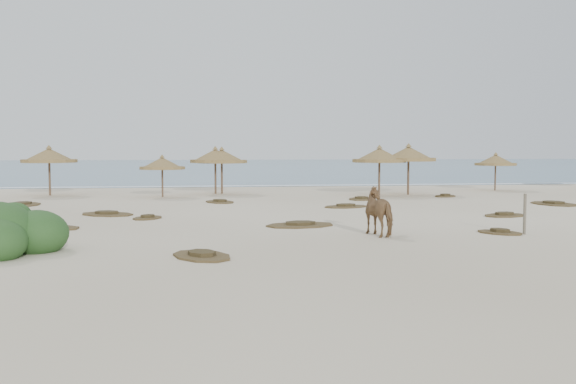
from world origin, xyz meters
name	(u,v)px	position (x,y,z in m)	size (l,w,h in m)	color
ground	(316,232)	(0.00, 0.00, 0.00)	(160.00, 160.00, 0.00)	beige
ocean	(227,166)	(0.00, 75.00, 0.00)	(200.00, 100.00, 0.01)	#275577
foam_line	(253,186)	(0.00, 26.00, 0.00)	(70.00, 0.60, 0.01)	white
palapa_0	(49,156)	(-12.69, 18.35, 2.32)	(4.14, 4.14, 2.99)	brown
palapa_1	(162,164)	(-6.00, 16.14, 1.90)	(2.85, 2.85, 2.45)	brown
palapa_2	(215,157)	(-2.94, 18.39, 2.27)	(3.14, 3.14, 2.93)	brown
palapa_3	(222,157)	(-2.55, 18.28, 2.25)	(3.24, 3.24, 2.90)	brown
palapa_4	(379,156)	(6.65, 15.81, 2.33)	(4.10, 4.10, 3.01)	brown
palapa_5	(409,155)	(8.54, 16.13, 2.41)	(3.60, 3.60, 3.10)	brown
palapa_6	(496,161)	(15.49, 19.09, 1.96)	(2.93, 2.93, 2.53)	brown
horse	(382,211)	(1.98, -1.02, 0.78)	(0.85, 1.86, 1.57)	brown
fence_post_near	(525,214)	(6.69, -1.38, 0.67)	(0.10, 0.10, 1.33)	#6A5F4F
scrub_0	(46,228)	(-9.18, 2.13, 0.05)	(2.72, 2.14, 0.16)	brown
scrub_1	(107,214)	(-7.76, 6.64, 0.05)	(2.95, 2.73, 0.16)	brown
scrub_2	(148,217)	(-5.94, 4.95, 0.05)	(1.58, 1.81, 0.16)	brown
scrub_3	(346,206)	(3.01, 8.70, 0.05)	(2.57, 2.09, 0.16)	brown
scrub_4	(505,215)	(8.67, 3.96, 0.05)	(2.35, 1.99, 0.16)	brown
scrub_5	(554,203)	(13.63, 8.73, 0.05)	(2.10, 2.99, 0.16)	brown
scrub_6	(23,204)	(-12.53, 11.89, 0.05)	(1.89, 2.68, 0.16)	brown
scrub_7	(362,199)	(4.87, 13.00, 0.05)	(2.12, 2.52, 0.16)	brown
scrub_9	(300,225)	(-0.27, 1.79, 0.05)	(2.86, 2.18, 0.16)	brown
scrub_10	(445,196)	(10.18, 14.35, 0.05)	(1.95, 2.07, 0.16)	brown
scrub_11	(202,255)	(-3.81, -4.40, 0.05)	(2.12, 2.42, 0.16)	brown
scrub_12	(500,232)	(5.98, -1.10, 0.05)	(1.72, 1.81, 0.16)	brown
scrub_13	(220,202)	(-2.87, 12.13, 0.05)	(1.99, 2.40, 0.16)	brown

